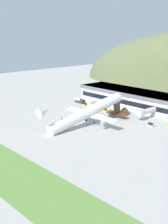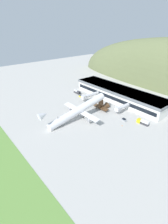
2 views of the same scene
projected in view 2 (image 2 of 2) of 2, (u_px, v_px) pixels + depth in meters
name	position (u px, v px, depth m)	size (l,w,h in m)	color
ground_plane	(71.00, 118.00, 115.37)	(367.52, 367.52, 0.00)	#B7B5AF
terminal_building	(119.00, 93.00, 140.04)	(81.36, 19.76, 9.35)	white
jetway_0	(90.00, 95.00, 139.66)	(3.38, 17.23, 5.43)	silver
jetway_1	(122.00, 107.00, 120.06)	(3.38, 12.83, 5.43)	silver
cargo_airplane	(79.00, 110.00, 111.71)	(32.69, 55.02, 15.66)	silver
service_car_0	(93.00, 102.00, 135.82)	(4.02, 2.18, 1.54)	gold
service_car_1	(81.00, 96.00, 146.99)	(3.77, 2.13, 1.66)	gold
service_car_2	(124.00, 120.00, 111.54)	(3.87, 2.14, 1.52)	#999EA3
fuel_truck	(143.00, 122.00, 107.54)	(7.83, 2.78, 3.11)	gold
box_truck	(77.00, 92.00, 154.06)	(7.78, 2.59, 3.15)	#333338
traffic_cone_0	(122.00, 125.00, 106.09)	(0.52, 0.52, 0.58)	orange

